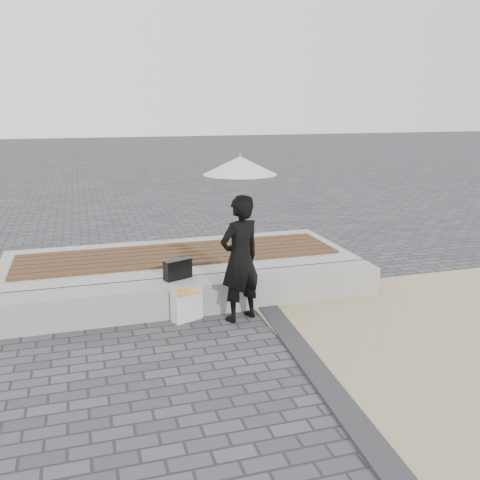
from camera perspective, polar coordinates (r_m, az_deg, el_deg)
The scene contains 10 objects.
ground at distance 5.45m, azimuth -0.89°, elevation -13.56°, with size 80.00×80.00×0.00m, color #48484C.
edging_band at distance 5.27m, azimuth 8.81°, elevation -14.56°, with size 0.25×5.20×0.04m, color #303033.
seating_ledge at distance 6.79m, azimuth -4.66°, elevation -5.95°, with size 5.00×0.45×0.40m, color #A4A49F.
timber_platform at distance 7.90m, azimuth -6.53°, elevation -3.04°, with size 5.00×2.00×0.40m, color #AFB0AA.
timber_decking at distance 7.84m, azimuth -6.57°, elevation -1.50°, with size 4.60×1.20×0.04m, color brown, non-canonical shape.
woman at distance 6.31m, azimuth 0.00°, elevation -2.02°, with size 0.56×0.37×1.54m, color black.
parasol at distance 6.09m, azimuth 0.00°, elevation 8.04°, with size 0.85×0.85×1.08m.
handbag at distance 6.76m, azimuth -6.73°, elevation -3.14°, with size 0.36×0.13×0.25m, color black.
canvas_tote at distance 6.50m, azimuth -5.75°, elevation -6.96°, with size 0.37×0.16×0.39m, color silver.
magazine at distance 6.39m, azimuth -5.71°, elevation -5.45°, with size 0.31×0.23×0.01m, color #D14E3C.
Camera 1 is at (-1.32, -4.63, 2.55)m, focal length 39.62 mm.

